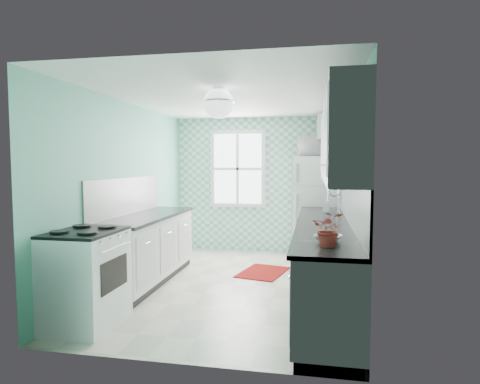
% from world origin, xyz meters
% --- Properties ---
extents(floor, '(3.00, 4.40, 0.02)m').
position_xyz_m(floor, '(0.00, 0.00, -0.01)').
color(floor, beige).
rests_on(floor, ground).
extents(ceiling, '(3.00, 4.40, 0.02)m').
position_xyz_m(ceiling, '(0.00, 0.00, 2.51)').
color(ceiling, white).
rests_on(ceiling, wall_back).
extents(wall_back, '(3.00, 0.02, 2.50)m').
position_xyz_m(wall_back, '(0.00, 2.21, 1.25)').
color(wall_back, '#66B99F').
rests_on(wall_back, floor).
extents(wall_front, '(3.00, 0.02, 2.50)m').
position_xyz_m(wall_front, '(0.00, -2.21, 1.25)').
color(wall_front, '#66B99F').
rests_on(wall_front, floor).
extents(wall_left, '(0.02, 4.40, 2.50)m').
position_xyz_m(wall_left, '(-1.51, 0.00, 1.25)').
color(wall_left, '#66B99F').
rests_on(wall_left, floor).
extents(wall_right, '(0.02, 4.40, 2.50)m').
position_xyz_m(wall_right, '(1.51, 0.00, 1.25)').
color(wall_right, '#66B99F').
rests_on(wall_right, floor).
extents(accent_wall, '(3.00, 0.01, 2.50)m').
position_xyz_m(accent_wall, '(0.00, 2.19, 1.25)').
color(accent_wall, '#5EBFA1').
rests_on(accent_wall, wall_back).
extents(window, '(1.04, 0.05, 1.44)m').
position_xyz_m(window, '(-0.35, 2.16, 1.55)').
color(window, white).
rests_on(window, wall_back).
extents(backsplash_right, '(0.02, 3.60, 0.51)m').
position_xyz_m(backsplash_right, '(1.49, -0.40, 1.20)').
color(backsplash_right, white).
rests_on(backsplash_right, wall_right).
extents(backsplash_left, '(0.02, 2.15, 0.51)m').
position_xyz_m(backsplash_left, '(-1.49, -0.07, 1.20)').
color(backsplash_left, white).
rests_on(backsplash_left, wall_left).
extents(upper_cabinets_right, '(0.33, 3.20, 0.90)m').
position_xyz_m(upper_cabinets_right, '(1.33, -0.60, 1.90)').
color(upper_cabinets_right, silver).
rests_on(upper_cabinets_right, wall_right).
extents(upper_cabinet_fridge, '(0.40, 0.74, 0.40)m').
position_xyz_m(upper_cabinet_fridge, '(1.30, 1.83, 2.25)').
color(upper_cabinet_fridge, silver).
rests_on(upper_cabinet_fridge, wall_right).
extents(ceiling_light, '(0.34, 0.34, 0.35)m').
position_xyz_m(ceiling_light, '(0.00, -0.80, 2.32)').
color(ceiling_light, silver).
rests_on(ceiling_light, ceiling).
extents(base_cabinets_right, '(0.60, 3.60, 0.90)m').
position_xyz_m(base_cabinets_right, '(1.20, -0.40, 0.45)').
color(base_cabinets_right, white).
rests_on(base_cabinets_right, floor).
extents(countertop_right, '(0.63, 3.60, 0.04)m').
position_xyz_m(countertop_right, '(1.19, -0.40, 0.92)').
color(countertop_right, black).
rests_on(countertop_right, base_cabinets_right).
extents(base_cabinets_left, '(0.60, 2.15, 0.90)m').
position_xyz_m(base_cabinets_left, '(-1.20, -0.07, 0.45)').
color(base_cabinets_left, white).
rests_on(base_cabinets_left, floor).
extents(countertop_left, '(0.63, 2.15, 0.04)m').
position_xyz_m(countertop_left, '(-1.19, -0.07, 0.92)').
color(countertop_left, black).
rests_on(countertop_left, base_cabinets_left).
extents(fridge, '(0.77, 0.76, 1.77)m').
position_xyz_m(fridge, '(1.11, 1.78, 0.88)').
color(fridge, silver).
rests_on(fridge, floor).
extents(stove, '(0.64, 0.79, 0.96)m').
position_xyz_m(stove, '(-1.20, -1.60, 0.50)').
color(stove, white).
rests_on(stove, floor).
extents(sink, '(0.57, 0.48, 0.53)m').
position_xyz_m(sink, '(1.20, 0.42, 0.93)').
color(sink, silver).
rests_on(sink, countertop_right).
extents(rug, '(0.79, 0.98, 0.01)m').
position_xyz_m(rug, '(0.32, 0.69, 0.01)').
color(rug, maroon).
rests_on(rug, floor).
extents(dish_towel, '(0.09, 0.22, 0.34)m').
position_xyz_m(dish_towel, '(0.89, 0.85, 0.48)').
color(dish_towel, '#65BEB5').
rests_on(dish_towel, base_cabinets_right).
extents(fruit_bowl, '(0.30, 0.30, 0.06)m').
position_xyz_m(fruit_bowl, '(1.20, -1.56, 0.97)').
color(fruit_bowl, white).
rests_on(fruit_bowl, countertop_right).
extents(potted_plant, '(0.29, 0.26, 0.30)m').
position_xyz_m(potted_plant, '(1.20, -1.81, 1.09)').
color(potted_plant, '#A12712').
rests_on(potted_plant, countertop_right).
extents(soap_bottle, '(0.11, 0.12, 0.20)m').
position_xyz_m(soap_bottle, '(1.25, 0.69, 1.04)').
color(soap_bottle, '#8D9FAD').
rests_on(soap_bottle, countertop_right).
extents(microwave, '(0.63, 0.43, 0.34)m').
position_xyz_m(microwave, '(1.11, 1.78, 1.94)').
color(microwave, white).
rests_on(microwave, fridge).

